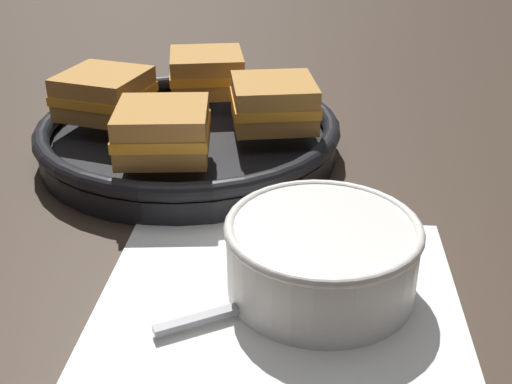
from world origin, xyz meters
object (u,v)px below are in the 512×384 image
(soup_bowl, at_px, (322,253))
(sandwich_far_left, at_px, (163,131))
(sandwich_near_left, at_px, (207,72))
(sandwich_far_right, at_px, (274,103))
(sandwich_near_right, at_px, (104,93))
(skillet, at_px, (190,135))
(spoon, at_px, (296,292))

(soup_bowl, distance_m, sandwich_far_left, 0.21)
(sandwich_near_left, xyz_separation_m, sandwich_far_right, (0.07, -0.11, 0.00))
(sandwich_near_right, bearing_deg, sandwich_far_left, -55.05)
(skillet, bearing_deg, spoon, -70.02)
(spoon, bearing_deg, sandwich_near_left, 79.63)
(sandwich_far_right, bearing_deg, sandwich_near_right, 169.95)
(soup_bowl, bearing_deg, sandwich_far_left, 129.23)
(spoon, bearing_deg, soup_bowl, 10.14)
(skillet, height_order, sandwich_far_right, sandwich_far_right)
(soup_bowl, height_order, sandwich_far_right, sandwich_far_right)
(skillet, height_order, sandwich_near_right, sandwich_near_right)
(soup_bowl, bearing_deg, sandwich_far_right, 96.13)
(sandwich_far_right, bearing_deg, skillet, 168.63)
(skillet, relative_size, sandwich_near_right, 4.21)
(sandwich_near_left, distance_m, sandwich_far_left, 0.18)
(sandwich_far_right, bearing_deg, spoon, -88.52)
(skillet, height_order, sandwich_far_left, sandwich_far_left)
(spoon, bearing_deg, sandwich_far_right, 68.28)
(sandwich_near_right, relative_size, sandwich_far_left, 1.27)
(sandwich_far_left, bearing_deg, sandwich_far_right, 34.95)
(sandwich_near_left, height_order, sandwich_far_left, same)
(spoon, bearing_deg, sandwich_near_right, 100.55)
(skillet, bearing_deg, sandwich_far_left, -99.81)
(skillet, bearing_deg, sandwich_near_left, 79.71)
(spoon, xyz_separation_m, skillet, (-0.10, 0.27, 0.01))
(sandwich_near_left, relative_size, sandwich_far_right, 1.00)
(skillet, bearing_deg, soup_bowl, -65.50)
(soup_bowl, bearing_deg, spoon, -146.66)
(spoon, height_order, sandwich_near_right, sandwich_near_right)
(soup_bowl, height_order, sandwich_near_right, sandwich_near_right)
(sandwich_near_right, distance_m, sandwich_far_right, 0.18)
(soup_bowl, height_order, sandwich_near_left, sandwich_near_left)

